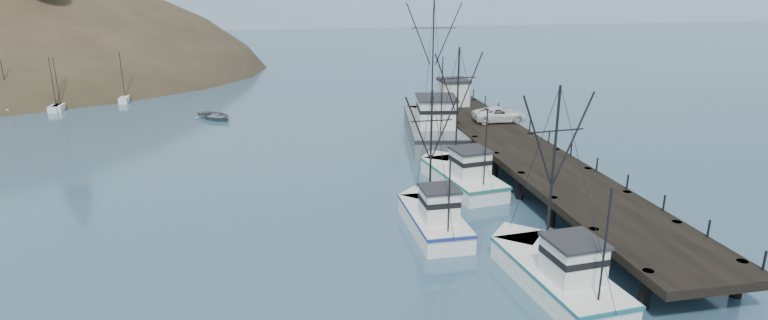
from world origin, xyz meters
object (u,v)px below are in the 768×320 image
pier_shed (453,92)px  pickup_truck (499,114)px  pier (526,155)px  motorboat (215,119)px  work_vessel (433,126)px  trawler_mid (433,218)px  trawler_near (554,271)px  trawler_far (460,175)px

pier_shed → pickup_truck: 8.58m
pier → motorboat: bearing=136.5°
pier → pier_shed: (-0.50, 18.00, 1.73)m
pier → work_vessel: bearing=109.3°
pier → trawler_mid: size_ratio=4.78×
pier_shed → motorboat: pier_shed is taller
pier → motorboat: size_ratio=8.90×
pier_shed → motorboat: 26.62m
pier → trawler_mid: (-10.25, -9.04, -0.87)m
trawler_near → motorboat: bearing=115.6°
pier_shed → trawler_far: bearing=-105.6°
trawler_far → work_vessel: size_ratio=0.64×
trawler_far → work_vessel: work_vessel is taller
pier_shed → motorboat: size_ratio=0.65×
trawler_far → trawler_mid: bearing=-119.5°
motorboat → pier: bearing=-81.8°
trawler_mid → trawler_far: size_ratio=0.85×
trawler_near → trawler_far: bearing=89.9°
trawler_mid → motorboat: 37.23m
trawler_mid → trawler_near: bearing=-62.2°
trawler_mid → work_vessel: work_vessel is taller
pier → trawler_near: size_ratio=4.08×
trawler_near → pickup_truck: trawler_near is taller
work_vessel → pickup_truck: size_ratio=3.29×
work_vessel → pickup_truck: work_vessel is taller
work_vessel → motorboat: 25.06m
trawler_mid → pier_shed: trawler_mid is taller
trawler_far → work_vessel: (1.62, 13.65, 0.41)m
work_vessel → motorboat: (-21.73, 12.41, -1.23)m
trawler_far → motorboat: bearing=127.7°
trawler_near → work_vessel: bearing=86.8°
pier → work_vessel: (-4.30, 12.26, -0.46)m
trawler_far → motorboat: trawler_far is taller
trawler_mid → trawler_far: trawler_far is taller
trawler_near → motorboat: size_ratio=2.18×
work_vessel → trawler_far: bearing=-96.8°
trawler_near → trawler_mid: bearing=117.8°
pickup_truck → trawler_mid: bearing=150.3°
trawler_near → pier_shed: bearing=81.2°
motorboat → work_vessel: bearing=-68.1°
pier → pickup_truck: bearing=81.2°
trawler_far → pickup_truck: size_ratio=2.12×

